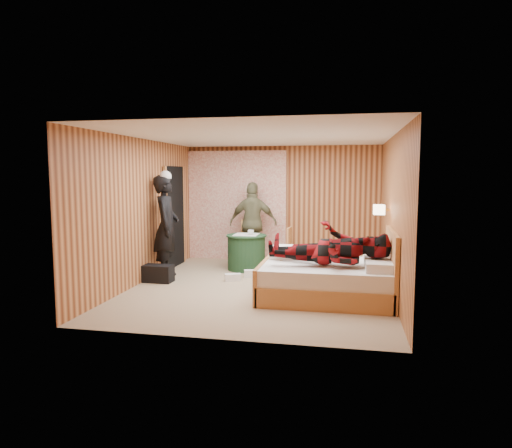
% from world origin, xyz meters
% --- Properties ---
extents(floor, '(4.20, 5.00, 0.01)m').
position_xyz_m(floor, '(0.00, 0.00, 0.00)').
color(floor, tan).
rests_on(floor, ground).
extents(ceiling, '(4.20, 5.00, 0.01)m').
position_xyz_m(ceiling, '(0.00, 0.00, 2.50)').
color(ceiling, white).
rests_on(ceiling, wall_back).
extents(wall_back, '(4.20, 0.02, 2.50)m').
position_xyz_m(wall_back, '(0.00, 2.50, 1.25)').
color(wall_back, '#C3814B').
rests_on(wall_back, floor).
extents(wall_left, '(0.02, 5.00, 2.50)m').
position_xyz_m(wall_left, '(-2.10, 0.00, 1.25)').
color(wall_left, '#C3814B').
rests_on(wall_left, floor).
extents(wall_right, '(0.02, 5.00, 2.50)m').
position_xyz_m(wall_right, '(2.10, 0.00, 1.25)').
color(wall_right, '#C3814B').
rests_on(wall_right, floor).
extents(curtain, '(2.20, 0.08, 2.40)m').
position_xyz_m(curtain, '(-1.00, 2.43, 1.20)').
color(curtain, white).
rests_on(curtain, floor).
extents(doorway, '(0.06, 0.90, 2.05)m').
position_xyz_m(doorway, '(-2.06, 1.40, 1.02)').
color(doorway, black).
rests_on(doorway, floor).
extents(wall_lamp, '(0.26, 0.24, 0.16)m').
position_xyz_m(wall_lamp, '(1.92, 0.45, 1.30)').
color(wall_lamp, gold).
rests_on(wall_lamp, wall_right).
extents(bed, '(1.98, 1.54, 1.06)m').
position_xyz_m(bed, '(1.13, -0.43, 0.31)').
color(bed, tan).
rests_on(bed, floor).
extents(nightstand, '(0.41, 0.55, 0.53)m').
position_xyz_m(nightstand, '(1.88, 0.83, 0.28)').
color(nightstand, tan).
rests_on(nightstand, floor).
extents(round_table, '(0.80, 0.80, 0.71)m').
position_xyz_m(round_table, '(-0.55, 1.35, 0.36)').
color(round_table, '#1C3D22').
rests_on(round_table, floor).
extents(chair_far, '(0.54, 0.54, 0.93)m').
position_xyz_m(chair_far, '(-0.58, 1.98, 0.54)').
color(chair_far, tan).
rests_on(chair_far, floor).
extents(chair_near, '(0.41, 0.41, 0.85)m').
position_xyz_m(chair_near, '(0.19, 1.50, 0.49)').
color(chair_near, tan).
rests_on(chair_near, floor).
extents(duffel_bag, '(0.54, 0.30, 0.30)m').
position_xyz_m(duffel_bag, '(-1.85, 0.01, 0.15)').
color(duffel_bag, black).
rests_on(duffel_bag, floor).
extents(sneaker_left, '(0.31, 0.21, 0.13)m').
position_xyz_m(sneaker_left, '(-0.57, 0.35, 0.06)').
color(sneaker_left, silver).
rests_on(sneaker_left, floor).
extents(sneaker_right, '(0.33, 0.19, 0.14)m').
position_xyz_m(sneaker_right, '(-0.28, 0.69, 0.07)').
color(sneaker_right, silver).
rests_on(sneaker_right, floor).
extents(woman_standing, '(0.59, 0.77, 1.87)m').
position_xyz_m(woman_standing, '(-1.83, 0.41, 0.94)').
color(woman_standing, black).
rests_on(woman_standing, floor).
extents(man_at_table, '(1.03, 0.46, 1.72)m').
position_xyz_m(man_at_table, '(-0.55, 2.02, 0.86)').
color(man_at_table, '#646343').
rests_on(man_at_table, floor).
extents(man_on_bed, '(0.86, 0.67, 1.77)m').
position_xyz_m(man_on_bed, '(1.15, -0.66, 0.96)').
color(man_on_bed, maroon).
rests_on(man_on_bed, bed).
extents(book_lower, '(0.20, 0.24, 0.02)m').
position_xyz_m(book_lower, '(1.88, 0.78, 0.54)').
color(book_lower, silver).
rests_on(book_lower, nightstand).
extents(book_upper, '(0.27, 0.27, 0.02)m').
position_xyz_m(book_upper, '(1.88, 0.78, 0.56)').
color(book_upper, silver).
rests_on(book_upper, nightstand).
extents(cup_nightstand, '(0.10, 0.10, 0.09)m').
position_xyz_m(cup_nightstand, '(1.88, 0.96, 0.58)').
color(cup_nightstand, silver).
rests_on(cup_nightstand, nightstand).
extents(cup_table, '(0.13, 0.13, 0.10)m').
position_xyz_m(cup_table, '(-0.45, 1.30, 0.76)').
color(cup_table, silver).
rests_on(cup_table, round_table).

